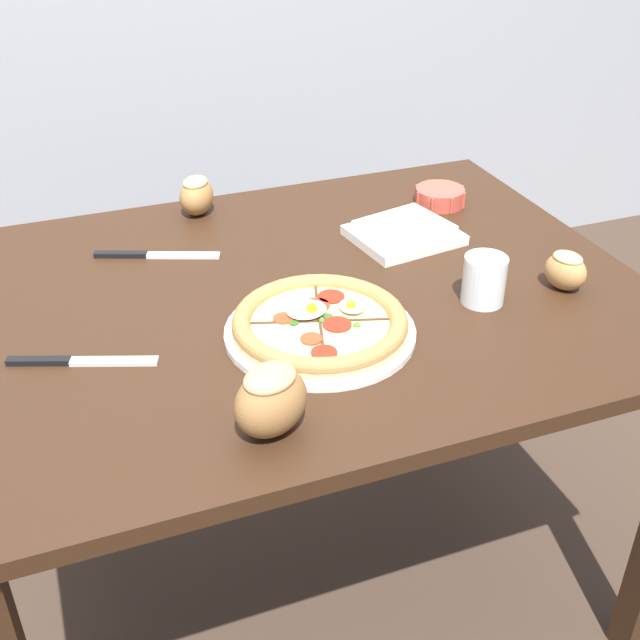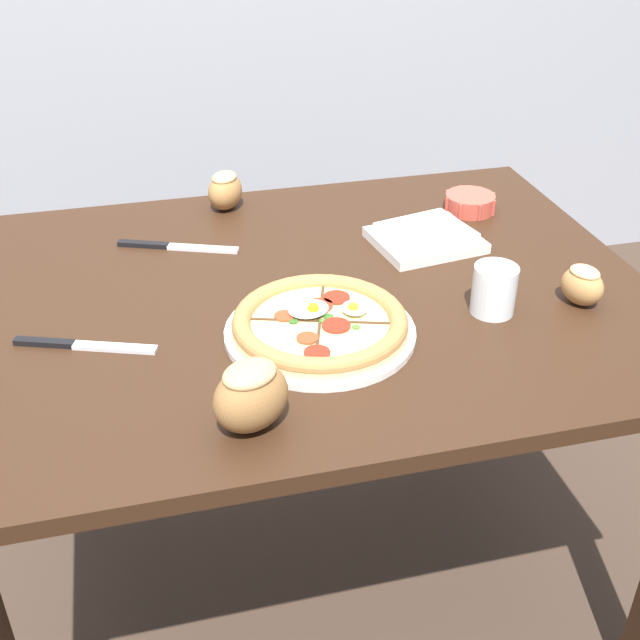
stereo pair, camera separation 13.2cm
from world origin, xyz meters
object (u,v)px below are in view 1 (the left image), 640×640
object	(u,v)px
bread_piece_near	(196,195)
water_glass	(484,282)
bread_piece_mid	(271,399)
pizza	(320,325)
ramekin_bowl	(440,196)
knife_main	(155,255)
napkin_folded	(404,232)
bread_piece_far	(566,270)
dining_table	(300,336)
knife_spare	(80,361)

from	to	relation	value
bread_piece_near	water_glass	distance (m)	0.67
bread_piece_mid	pizza	bearing A→B (deg)	53.73
ramekin_bowl	water_glass	distance (m)	0.43
pizza	knife_main	world-z (taller)	pizza
napkin_folded	bread_piece_far	size ratio (longest dim) A/B	2.31
bread_piece_mid	knife_main	xyz separation A→B (m)	(-0.05, 0.58, -0.05)
bread_piece_far	knife_main	xyz separation A→B (m)	(-0.68, 0.39, -0.03)
bread_piece_far	knife_main	bearing A→B (deg)	150.19
bread_piece_near	bread_piece_far	distance (m)	0.79
dining_table	water_glass	xyz separation A→B (m)	(0.29, -0.15, 0.14)
ramekin_bowl	bread_piece_far	world-z (taller)	bread_piece_far
napkin_folded	water_glass	xyz separation A→B (m)	(0.02, -0.27, 0.02)
bread_piece_mid	knife_main	size ratio (longest dim) A/B	0.61
knife_spare	water_glass	xyz separation A→B (m)	(0.69, -0.06, 0.03)
dining_table	pizza	bearing A→B (deg)	-96.19
bread_piece_far	ramekin_bowl	bearing A→B (deg)	94.73
knife_spare	bread_piece_near	bearing A→B (deg)	78.25
ramekin_bowl	napkin_folded	distance (m)	0.20
pizza	bread_piece_far	xyz separation A→B (m)	(0.47, -0.01, 0.02)
pizza	knife_spare	bearing A→B (deg)	171.45
pizza	bread_piece_near	world-z (taller)	bread_piece_near
bread_piece_far	knife_spare	size ratio (longest dim) A/B	0.42
ramekin_bowl	knife_main	bearing A→B (deg)	-177.51
bread_piece_far	knife_spare	world-z (taller)	bread_piece_far
pizza	napkin_folded	xyz separation A→B (m)	(0.29, 0.28, -0.00)
knife_main	water_glass	xyz separation A→B (m)	(0.51, -0.38, 0.03)
bread_piece_near	knife_main	size ratio (longest dim) A/B	0.49
knife_main	dining_table	bearing A→B (deg)	-24.37
ramekin_bowl	bread_piece_near	distance (m)	0.54
ramekin_bowl	water_glass	bearing A→B (deg)	-107.76
bread_piece_mid	water_glass	distance (m)	0.50
bread_piece_near	knife_main	xyz separation A→B (m)	(-0.13, -0.17, -0.04)
bread_piece_mid	knife_spare	world-z (taller)	bread_piece_mid
ramekin_bowl	bread_piece_far	distance (m)	0.42
pizza	water_glass	bearing A→B (deg)	0.24
ramekin_bowl	bread_piece_far	size ratio (longest dim) A/B	1.20
knife_main	knife_spare	xyz separation A→B (m)	(-0.18, -0.32, 0.00)
bread_piece_near	bread_piece_mid	world-z (taller)	bread_piece_mid
knife_main	pizza	bearing A→B (deg)	-40.47
knife_main	knife_spare	world-z (taller)	same
pizza	dining_table	bearing A→B (deg)	83.81
bread_piece_mid	water_glass	xyz separation A→B (m)	(0.46, 0.21, -0.02)
dining_table	water_glass	size ratio (longest dim) A/B	14.29
knife_spare	water_glass	bearing A→B (deg)	15.50
knife_spare	water_glass	distance (m)	0.70
dining_table	knife_spare	bearing A→B (deg)	-166.55
pizza	ramekin_bowl	world-z (taller)	pizza
dining_table	knife_main	bearing A→B (deg)	134.34
ramekin_bowl	bread_piece_mid	xyz separation A→B (m)	(-0.59, -0.61, 0.03)
bread_piece_mid	bread_piece_near	bearing A→B (deg)	84.49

